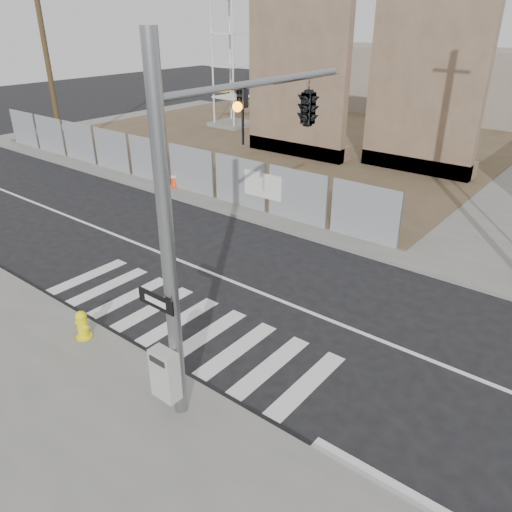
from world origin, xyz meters
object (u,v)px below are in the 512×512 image
Objects in this scene: traffic_cone_c at (174,179)px; traffic_cone_d at (302,211)px; traffic_cone_a at (79,150)px; fire_hydrant at (82,325)px; signal_pole at (266,152)px; traffic_cone_b at (143,167)px.

traffic_cone_c is 6.81m from traffic_cone_d.
fire_hydrant is at bearing -33.58° from traffic_cone_a.
fire_hydrant is at bearing -145.58° from signal_pole.
traffic_cone_b is 1.01× the size of traffic_cone_c.
traffic_cone_a is at bearing 179.88° from traffic_cone_b.
fire_hydrant is 17.98m from traffic_cone_a.
fire_hydrant is 1.04× the size of traffic_cone_d.
traffic_cone_a is 1.02× the size of traffic_cone_b.
signal_pole reaches higher than traffic_cone_a.
signal_pole is at bearing -33.53° from traffic_cone_c.
traffic_cone_d is (-3.83, 7.34, -4.32)m from signal_pole.
traffic_cone_c is 1.06× the size of traffic_cone_d.
fire_hydrant is 11.83m from traffic_cone_c.
traffic_cone_b is (-9.57, 9.94, 0.01)m from fire_hydrant.
traffic_cone_c is at bearing -8.47° from traffic_cone_b.
fire_hydrant is 0.95× the size of traffic_cone_a.
traffic_cone_c is (8.00, -0.40, -0.01)m from traffic_cone_a.
traffic_cone_b reaches higher than traffic_cone_d.
traffic_cone_a is at bearing 158.23° from signal_pole.
signal_pole is at bearing 16.63° from fire_hydrant.
traffic_cone_c is at bearing 108.36° from fire_hydrant.
traffic_cone_b is at bearing -0.12° from traffic_cone_a.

